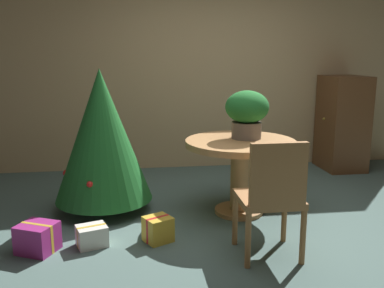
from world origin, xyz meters
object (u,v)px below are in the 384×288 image
at_px(holiday_tree, 102,135).
at_px(wooden_cabinet, 342,123).
at_px(flower_vase, 247,111).
at_px(wooden_chair_near, 272,194).
at_px(gift_box_purple, 37,238).
at_px(gift_box_cream, 92,236).
at_px(gift_box_gold, 158,229).
at_px(round_dining_table, 240,157).

distance_m(holiday_tree, wooden_cabinet, 3.28).
xyz_separation_m(flower_vase, wooden_cabinet, (1.68, 1.35, -0.37)).
relative_size(wooden_chair_near, gift_box_purple, 2.60).
relative_size(wooden_chair_near, gift_box_cream, 3.31).
bearing_deg(gift_box_cream, gift_box_purple, -173.69).
xyz_separation_m(gift_box_gold, wooden_cabinet, (2.58, 1.97, 0.52)).
relative_size(holiday_tree, gift_box_gold, 5.11).
bearing_deg(round_dining_table, wooden_chair_near, -90.00).
bearing_deg(gift_box_gold, gift_box_purple, -176.32).
relative_size(gift_box_cream, wooden_cabinet, 0.23).
xyz_separation_m(flower_vase, gift_box_gold, (-0.90, -0.62, -0.88)).
bearing_deg(flower_vase, holiday_tree, 172.57).
relative_size(flower_vase, wooden_chair_near, 0.50).
distance_m(gift_box_gold, gift_box_purple, 0.95).
height_order(flower_vase, wooden_cabinet, wooden_cabinet).
relative_size(flower_vase, gift_box_cream, 1.65).
bearing_deg(wooden_chair_near, holiday_tree, 136.84).
height_order(wooden_chair_near, holiday_tree, holiday_tree).
bearing_deg(wooden_cabinet, gift_box_cream, -147.53).
relative_size(flower_vase, gift_box_gold, 1.69).
relative_size(gift_box_purple, gift_box_cream, 1.27).
bearing_deg(round_dining_table, gift_box_purple, -161.21).
bearing_deg(wooden_chair_near, gift_box_gold, 152.83).
distance_m(holiday_tree, gift_box_gold, 1.14).
xyz_separation_m(gift_box_gold, gift_box_cream, (-0.54, -0.02, -0.02)).
height_order(round_dining_table, gift_box_gold, round_dining_table).
bearing_deg(wooden_cabinet, round_dining_table, -140.93).
bearing_deg(gift_box_gold, wooden_chair_near, -27.17).
bearing_deg(gift_box_cream, wooden_cabinet, 32.47).
height_order(round_dining_table, holiday_tree, holiday_tree).
height_order(flower_vase, wooden_chair_near, flower_vase).
relative_size(holiday_tree, gift_box_purple, 3.93).
bearing_deg(wooden_chair_near, flower_vase, 85.78).
bearing_deg(wooden_chair_near, gift_box_cream, 163.32).
distance_m(gift_box_gold, gift_box_cream, 0.54).
height_order(gift_box_cream, wooden_cabinet, wooden_cabinet).
relative_size(gift_box_purple, wooden_cabinet, 0.29).
height_order(gift_box_gold, gift_box_purple, gift_box_purple).
distance_m(holiday_tree, gift_box_purple, 1.17).
relative_size(round_dining_table, gift_box_cream, 3.75).
distance_m(wooden_chair_near, gift_box_cream, 1.48).
xyz_separation_m(round_dining_table, wooden_cabinet, (1.75, 1.42, 0.06)).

